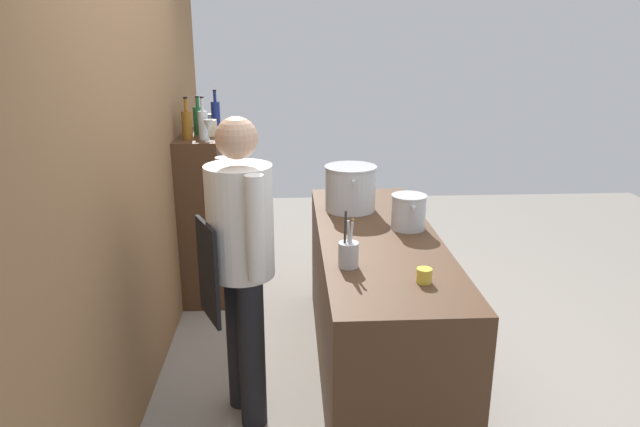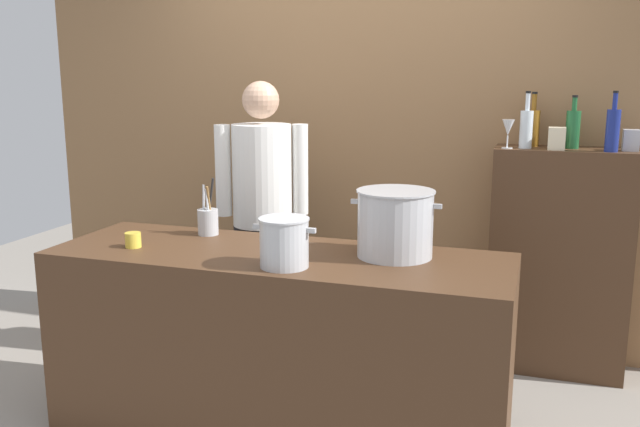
{
  "view_description": "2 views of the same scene",
  "coord_description": "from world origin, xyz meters",
  "px_view_note": "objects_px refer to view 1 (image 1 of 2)",
  "views": [
    {
      "loc": [
        -3.21,
        0.52,
        2.05
      ],
      "look_at": [
        0.28,
        0.33,
        0.95
      ],
      "focal_mm": 32.66,
      "sensor_mm": 36.0,
      "label": 1
    },
    {
      "loc": [
        1.13,
        -2.79,
        1.71
      ],
      "look_at": [
        0.1,
        0.33,
        1.03
      ],
      "focal_mm": 38.29,
      "sensor_mm": 36.0,
      "label": 2
    }
  ],
  "objects_px": {
    "wine_bottle_clear": "(203,124)",
    "wine_bottle_amber": "(187,124)",
    "wine_bottle_cobalt": "(216,115)",
    "spice_tin_cream": "(210,128)",
    "utensil_crock": "(348,253)",
    "stockpot_small": "(409,212)",
    "wine_bottle_green": "(198,120)",
    "butter_jar": "(424,276)",
    "chef": "(240,252)",
    "spice_tin_silver": "(208,121)",
    "wine_glass_wide": "(208,127)",
    "stockpot_large": "(350,188)"
  },
  "relations": [
    {
      "from": "butter_jar",
      "to": "wine_bottle_amber",
      "type": "distance_m",
      "value": 2.26
    },
    {
      "from": "stockpot_small",
      "to": "spice_tin_silver",
      "type": "xyz_separation_m",
      "value": [
        1.45,
        1.37,
        0.35
      ]
    },
    {
      "from": "wine_bottle_clear",
      "to": "wine_bottle_amber",
      "type": "height_order",
      "value": "wine_bottle_clear"
    },
    {
      "from": "chef",
      "to": "wine_bottle_green",
      "type": "bearing_deg",
      "value": 170.43
    },
    {
      "from": "chef",
      "to": "utensil_crock",
      "type": "bearing_deg",
      "value": 59.35
    },
    {
      "from": "wine_glass_wide",
      "to": "wine_bottle_green",
      "type": "bearing_deg",
      "value": 19.15
    },
    {
      "from": "spice_tin_cream",
      "to": "utensil_crock",
      "type": "bearing_deg",
      "value": -152.01
    },
    {
      "from": "butter_jar",
      "to": "stockpot_small",
      "type": "bearing_deg",
      "value": -5.86
    },
    {
      "from": "spice_tin_silver",
      "to": "utensil_crock",
      "type": "bearing_deg",
      "value": -155.0
    },
    {
      "from": "wine_bottle_cobalt",
      "to": "stockpot_small",
      "type": "bearing_deg",
      "value": -136.26
    },
    {
      "from": "stockpot_large",
      "to": "wine_bottle_clear",
      "type": "distance_m",
      "value": 1.19
    },
    {
      "from": "wine_bottle_clear",
      "to": "wine_bottle_green",
      "type": "xyz_separation_m",
      "value": [
        0.24,
        0.07,
        -0.0
      ]
    },
    {
      "from": "stockpot_large",
      "to": "spice_tin_cream",
      "type": "height_order",
      "value": "spice_tin_cream"
    },
    {
      "from": "wine_bottle_cobalt",
      "to": "wine_bottle_amber",
      "type": "bearing_deg",
      "value": 158.33
    },
    {
      "from": "stockpot_small",
      "to": "wine_bottle_clear",
      "type": "distance_m",
      "value": 1.66
    },
    {
      "from": "chef",
      "to": "wine_bottle_amber",
      "type": "relative_size",
      "value": 5.46
    },
    {
      "from": "wine_bottle_cobalt",
      "to": "wine_bottle_green",
      "type": "distance_m",
      "value": 0.22
    },
    {
      "from": "butter_jar",
      "to": "utensil_crock",
      "type": "bearing_deg",
      "value": 57.79
    },
    {
      "from": "wine_bottle_clear",
      "to": "wine_glass_wide",
      "type": "xyz_separation_m",
      "value": [
        -0.09,
        -0.05,
        -0.0
      ]
    },
    {
      "from": "utensil_crock",
      "to": "wine_glass_wide",
      "type": "height_order",
      "value": "wine_glass_wide"
    },
    {
      "from": "utensil_crock",
      "to": "wine_glass_wide",
      "type": "distance_m",
      "value": 1.7
    },
    {
      "from": "wine_bottle_clear",
      "to": "wine_bottle_amber",
      "type": "bearing_deg",
      "value": 75.13
    },
    {
      "from": "wine_bottle_cobalt",
      "to": "spice_tin_silver",
      "type": "bearing_deg",
      "value": 37.69
    },
    {
      "from": "utensil_crock",
      "to": "spice_tin_silver",
      "type": "bearing_deg",
      "value": 25.0
    },
    {
      "from": "stockpot_small",
      "to": "wine_bottle_amber",
      "type": "bearing_deg",
      "value": 56.93
    },
    {
      "from": "stockpot_small",
      "to": "chef",
      "type": "bearing_deg",
      "value": 117.79
    },
    {
      "from": "wine_bottle_cobalt",
      "to": "spice_tin_cream",
      "type": "bearing_deg",
      "value": 177.76
    },
    {
      "from": "butter_jar",
      "to": "wine_glass_wide",
      "type": "xyz_separation_m",
      "value": [
        1.61,
        1.2,
        0.47
      ]
    },
    {
      "from": "wine_bottle_green",
      "to": "wine_bottle_amber",
      "type": "xyz_separation_m",
      "value": [
        -0.21,
        0.05,
        0.0
      ]
    },
    {
      "from": "stockpot_large",
      "to": "stockpot_small",
      "type": "xyz_separation_m",
      "value": [
        -0.41,
        -0.31,
        -0.04
      ]
    },
    {
      "from": "stockpot_small",
      "to": "wine_bottle_green",
      "type": "height_order",
      "value": "wine_bottle_green"
    },
    {
      "from": "chef",
      "to": "wine_bottle_cobalt",
      "type": "bearing_deg",
      "value": 165.76
    },
    {
      "from": "stockpot_small",
      "to": "wine_glass_wide",
      "type": "height_order",
      "value": "wine_glass_wide"
    },
    {
      "from": "utensil_crock",
      "to": "wine_bottle_amber",
      "type": "bearing_deg",
      "value": 34.02
    },
    {
      "from": "stockpot_small",
      "to": "utensil_crock",
      "type": "height_order",
      "value": "utensil_crock"
    },
    {
      "from": "utensil_crock",
      "to": "butter_jar",
      "type": "bearing_deg",
      "value": -122.21
    },
    {
      "from": "wine_bottle_green",
      "to": "spice_tin_cream",
      "type": "distance_m",
      "value": 0.14
    },
    {
      "from": "wine_bottle_amber",
      "to": "spice_tin_cream",
      "type": "distance_m",
      "value": 0.2
    },
    {
      "from": "stockpot_small",
      "to": "wine_bottle_amber",
      "type": "relative_size",
      "value": 0.92
    },
    {
      "from": "wine_bottle_cobalt",
      "to": "wine_bottle_green",
      "type": "height_order",
      "value": "wine_bottle_cobalt"
    },
    {
      "from": "utensil_crock",
      "to": "spice_tin_silver",
      "type": "relative_size",
      "value": 2.56
    },
    {
      "from": "stockpot_small",
      "to": "utensil_crock",
      "type": "distance_m",
      "value": 0.72
    },
    {
      "from": "stockpot_small",
      "to": "wine_bottle_clear",
      "type": "bearing_deg",
      "value": 55.54
    },
    {
      "from": "butter_jar",
      "to": "wine_glass_wide",
      "type": "height_order",
      "value": "wine_glass_wide"
    },
    {
      "from": "wine_glass_wide",
      "to": "utensil_crock",
      "type": "bearing_deg",
      "value": -148.39
    },
    {
      "from": "spice_tin_silver",
      "to": "butter_jar",
      "type": "bearing_deg",
      "value": -150.15
    },
    {
      "from": "chef",
      "to": "wine_bottle_clear",
      "type": "distance_m",
      "value": 1.54
    },
    {
      "from": "chef",
      "to": "spice_tin_silver",
      "type": "relative_size",
      "value": 14.64
    },
    {
      "from": "utensil_crock",
      "to": "wine_glass_wide",
      "type": "bearing_deg",
      "value": 31.61
    },
    {
      "from": "utensil_crock",
      "to": "spice_tin_cream",
      "type": "height_order",
      "value": "spice_tin_cream"
    }
  ]
}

